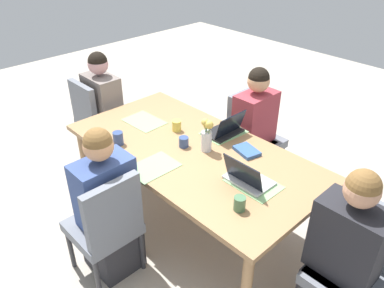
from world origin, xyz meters
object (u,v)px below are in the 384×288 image
(coffee_mug_centre_left, at_px, (118,138))
(chair_head_left_right_near, at_px, (96,117))
(person_near_left_near, at_px, (108,211))
(person_head_right_left_mid, at_px, (342,260))
(chair_near_left_near, at_px, (107,223))
(coffee_mug_centre_right, at_px, (177,126))
(chair_far_left_far, at_px, (251,132))
(coffee_mug_near_right, at_px, (240,204))
(laptop_head_right_left_mid, at_px, (247,178))
(chair_head_right_left_mid, at_px, (356,263))
(dining_table, at_px, (192,156))
(person_far_left_far, at_px, (253,135))
(person_head_left_right_near, at_px, (105,114))
(laptop_far_left_far, at_px, (225,130))
(flower_vase, at_px, (207,133))
(book_red_cover, at_px, (247,151))
(coffee_mug_near_left, at_px, (184,142))

(coffee_mug_centre_left, bearing_deg, chair_head_left_right_near, 161.05)
(person_near_left_near, height_order, person_head_right_left_mid, same)
(chair_near_left_near, bearing_deg, coffee_mug_centre_right, 110.10)
(person_head_right_left_mid, height_order, chair_far_left_far, person_head_right_left_mid)
(chair_far_left_far, relative_size, coffee_mug_near_right, 9.25)
(chair_head_left_right_near, distance_m, laptop_head_right_left_mid, 2.02)
(chair_far_left_far, xyz_separation_m, coffee_mug_centre_left, (-0.38, -1.26, 0.28))
(person_near_left_near, distance_m, person_head_right_left_mid, 1.58)
(chair_head_right_left_mid, bearing_deg, laptop_head_right_left_mid, -172.82)
(dining_table, xyz_separation_m, person_head_right_left_mid, (1.33, 0.00, -0.13))
(person_far_left_far, relative_size, person_head_left_right_near, 1.00)
(dining_table, distance_m, person_near_left_near, 0.80)
(person_far_left_far, relative_size, laptop_far_left_far, 3.73)
(person_near_left_near, relative_size, flower_vase, 4.23)
(coffee_mug_centre_right, bearing_deg, coffee_mug_near_right, -20.50)
(dining_table, distance_m, person_far_left_far, 0.83)
(person_far_left_far, height_order, book_red_cover, person_far_left_far)
(person_head_right_left_mid, bearing_deg, person_near_left_near, -149.94)
(person_far_left_far, bearing_deg, laptop_head_right_left_mid, -54.63)
(person_near_left_near, height_order, coffee_mug_near_right, person_near_left_near)
(laptop_head_right_left_mid, height_order, coffee_mug_centre_left, laptop_head_right_left_mid)
(chair_head_left_right_near, height_order, coffee_mug_centre_right, chair_head_left_right_near)
(chair_head_right_left_mid, distance_m, book_red_cover, 1.11)
(chair_head_right_left_mid, distance_m, coffee_mug_near_right, 0.80)
(dining_table, xyz_separation_m, chair_head_right_left_mid, (1.39, 0.08, -0.16))
(dining_table, distance_m, chair_near_left_near, 0.86)
(flower_vase, xyz_separation_m, coffee_mug_near_right, (0.64, -0.35, -0.10))
(chair_near_left_near, bearing_deg, laptop_far_left_far, 90.92)
(coffee_mug_near_left, xyz_separation_m, coffee_mug_near_right, (0.81, -0.26, 0.01))
(chair_near_left_near, height_order, person_near_left_near, person_near_left_near)
(person_head_right_left_mid, height_order, coffee_mug_near_left, person_head_right_left_mid)
(chair_head_right_left_mid, relative_size, chair_far_left_far, 1.00)
(laptop_far_left_far, height_order, coffee_mug_near_right, laptop_far_left_far)
(chair_far_left_far, xyz_separation_m, laptop_head_right_left_mid, (0.67, -0.91, 0.27))
(chair_far_left_far, distance_m, person_far_left_far, 0.10)
(chair_head_right_left_mid, distance_m, flower_vase, 1.35)
(coffee_mug_near_left, bearing_deg, person_near_left_near, -86.93)
(person_near_left_near, relative_size, coffee_mug_near_right, 12.28)
(chair_near_left_near, relative_size, person_far_left_far, 0.75)
(chair_head_right_left_mid, xyz_separation_m, book_red_cover, (-1.06, 0.20, 0.24))
(dining_table, bearing_deg, flower_vase, 40.73)
(chair_head_left_right_near, xyz_separation_m, coffee_mug_centre_left, (0.95, -0.33, 0.28))
(person_far_left_far, bearing_deg, coffee_mug_centre_right, -112.88)
(chair_head_right_left_mid, xyz_separation_m, flower_vase, (-1.30, -0.00, 0.38))
(person_far_left_far, distance_m, laptop_head_right_left_mid, 1.06)
(person_head_right_left_mid, distance_m, person_far_left_far, 1.58)
(chair_near_left_near, bearing_deg, person_far_left_far, 91.84)
(chair_near_left_near, height_order, flower_vase, flower_vase)
(person_head_right_left_mid, xyz_separation_m, chair_head_left_right_near, (-2.75, -0.06, -0.03))
(laptop_head_right_left_mid, distance_m, laptop_far_left_far, 0.69)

